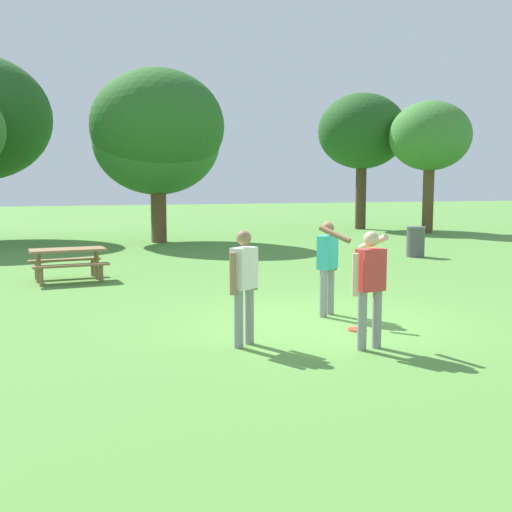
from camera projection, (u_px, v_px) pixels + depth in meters
The scene contains 11 objects.
ground_plane at pixel (327, 321), 10.30m from camera, with size 120.00×120.00×0.00m, color #568E3D.
person_thrower at pixel (244, 280), 8.61m from camera, with size 0.52×0.40×1.64m.
person_catcher at pixel (328, 261), 10.59m from camera, with size 0.52×0.83×1.64m.
person_bystander at pixel (370, 280), 8.45m from camera, with size 0.61×0.73×1.64m.
frisbee at pixel (357, 329), 9.64m from camera, with size 0.29×0.29×0.03m, color #E04733.
picnic_table_near at pixel (68, 257), 14.49m from camera, with size 1.79×1.53×0.77m.
trash_can_beside_table at pixel (416, 242), 19.37m from camera, with size 0.59×0.59×0.96m.
tree_far_right at pixel (158, 127), 23.71m from camera, with size 5.15×5.15×6.70m.
tree_slender_mid at pixel (157, 141), 24.08m from camera, with size 4.95×4.95×6.08m.
tree_back_left at pixel (362, 132), 30.99m from camera, with size 4.43×4.43×6.83m.
tree_back_right at pixel (430, 137), 28.52m from camera, with size 3.77×3.77×6.12m.
Camera 1 is at (-4.70, -9.03, 2.27)m, focal length 43.18 mm.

